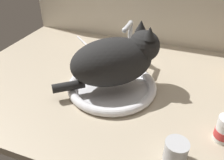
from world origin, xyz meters
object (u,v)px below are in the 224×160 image
Objects in this scene: cat at (118,60)px; metal_jar at (176,151)px; sink_basin at (112,86)px; toothbrush at (84,43)px; faucet at (129,48)px.

cat is 5.52× the size of metal_jar.
sink_basin is 11.03cm from cat.
metal_jar is at bearing -46.44° from toothbrush.
toothbrush is at bearing 157.64° from faucet.
cat reaches higher than faucet.
metal_jar is at bearing -59.90° from faucet.
metal_jar is at bearing -42.34° from sink_basin.
cat is at bearing -46.79° from toothbrush.
metal_jar is at bearing -46.02° from cat.
cat is 44.43cm from toothbrush.
sink_basin reaches higher than toothbrush.
metal_jar is (26.21, -45.21, -4.33)cm from faucet.
metal_jar is 78.09cm from toothbrush.
sink_basin is 0.95× the size of cat.
faucet is at bearing 95.15° from cat.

